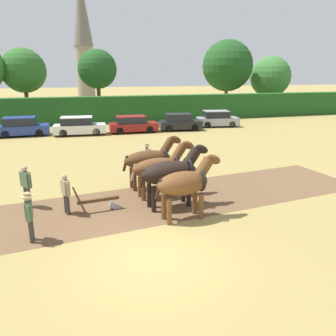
{
  "coord_description": "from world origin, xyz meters",
  "views": [
    {
      "loc": [
        -1.94,
        -8.12,
        5.09
      ],
      "look_at": [
        1.92,
        5.03,
        1.1
      ],
      "focal_mm": 35.0,
      "sensor_mm": 36.0,
      "label": 1
    }
  ],
  "objects": [
    {
      "name": "draft_horse_trail_right",
      "position": [
        1.34,
        5.89,
        1.33
      ],
      "size": [
        2.9,
        1.09,
        2.41
      ],
      "rotation": [
        0.0,
        0.0,
        0.11
      ],
      "color": "#513319",
      "rests_on": "ground"
    },
    {
      "name": "plowed_furrow_strip",
      "position": [
        -2.48,
        3.59,
        0.0
      ],
      "size": [
        26.46,
        7.08,
        0.01
      ],
      "primitive_type": "cube",
      "rotation": [
        0.0,
        0.0,
        0.11
      ],
      "color": "brown",
      "rests_on": "ground"
    },
    {
      "name": "farmer_onlooker_right",
      "position": [
        -3.84,
        4.92,
        0.98
      ],
      "size": [
        0.46,
        0.56,
        1.69
      ],
      "rotation": [
        0.0,
        0.0,
        0.64
      ],
      "color": "#4C4C4C",
      "rests_on": "ground"
    },
    {
      "name": "parked_car_center",
      "position": [
        -1.41,
        20.55,
        0.74
      ],
      "size": [
        4.4,
        1.99,
        1.55
      ],
      "rotation": [
        0.0,
        0.0,
        -0.06
      ],
      "color": "silver",
      "rests_on": "ground"
    },
    {
      "name": "draft_horse_trail_left",
      "position": [
        1.48,
        4.66,
        1.28
      ],
      "size": [
        2.95,
        1.11,
        2.39
      ],
      "rotation": [
        0.0,
        0.0,
        0.11
      ],
      "color": "brown",
      "rests_on": "ground"
    },
    {
      "name": "farmer_beside_team",
      "position": [
        1.65,
        7.99,
        0.92
      ],
      "size": [
        0.4,
        0.59,
        1.6
      ],
      "rotation": [
        0.0,
        0.0,
        0.4
      ],
      "color": "#28334C",
      "rests_on": "ground"
    },
    {
      "name": "hedgerow",
      "position": [
        0.0,
        27.17,
        1.37
      ],
      "size": [
        69.5,
        1.67,
        2.75
      ],
      "primitive_type": "cube",
      "color": "#1E511E",
      "rests_on": "ground"
    },
    {
      "name": "parked_car_right",
      "position": [
        7.55,
        20.39,
        0.73
      ],
      "size": [
        3.97,
        2.14,
        1.52
      ],
      "rotation": [
        0.0,
        0.0,
        -0.12
      ],
      "color": "black",
      "rests_on": "ground"
    },
    {
      "name": "tree_center_right",
      "position": [
        25.35,
        33.64,
        4.55
      ],
      "size": [
        5.6,
        5.6,
        7.36
      ],
      "color": "#4C3823",
      "rests_on": "ground"
    },
    {
      "name": "tree_left",
      "position": [
        -6.72,
        33.1,
        5.33
      ],
      "size": [
        4.92,
        4.92,
        7.81
      ],
      "color": "#4C3823",
      "rests_on": "ground"
    },
    {
      "name": "parked_car_center_right",
      "position": [
        3.19,
        20.5,
        0.7
      ],
      "size": [
        4.23,
        1.81,
        1.46
      ],
      "rotation": [
        0.0,
        0.0,
        -0.02
      ],
      "color": "maroon",
      "rests_on": "ground"
    },
    {
      "name": "tree_center_left",
      "position": [
        1.3,
        31.53,
        5.49
      ],
      "size": [
        4.41,
        4.41,
        7.73
      ],
      "color": "#423323",
      "rests_on": "ground"
    },
    {
      "name": "draft_horse_lead_right",
      "position": [
        1.61,
        3.43,
        1.4
      ],
      "size": [
        2.96,
        1.2,
        2.48
      ],
      "rotation": [
        0.0,
        0.0,
        0.11
      ],
      "color": "black",
      "rests_on": "ground"
    },
    {
      "name": "parked_car_center_left",
      "position": [
        -5.98,
        21.43,
        0.75
      ],
      "size": [
        4.16,
        1.83,
        1.58
      ],
      "rotation": [
        0.0,
        0.0,
        0.01
      ],
      "color": "navy",
      "rests_on": "ground"
    },
    {
      "name": "tree_center",
      "position": [
        18.54,
        33.5,
        6.01
      ],
      "size": [
        6.69,
        6.69,
        9.37
      ],
      "color": "brown",
      "rests_on": "ground"
    },
    {
      "name": "farmer_at_plow",
      "position": [
        -2.37,
        3.83,
        0.89
      ],
      "size": [
        0.34,
        0.61,
        1.55
      ],
      "rotation": [
        0.0,
        0.0,
        0.34
      ],
      "color": "#38332D",
      "rests_on": "ground"
    },
    {
      "name": "farmer_onlooker_left",
      "position": [
        -3.43,
        1.96,
        0.93
      ],
      "size": [
        0.4,
        0.64,
        1.61
      ],
      "rotation": [
        0.0,
        0.0,
        0.05
      ],
      "color": "#38332D",
      "rests_on": "ground"
    },
    {
      "name": "ground_plane",
      "position": [
        0.0,
        0.0,
        0.0
      ],
      "size": [
        240.0,
        240.0,
        0.0
      ],
      "primitive_type": "plane",
      "color": "#998447"
    },
    {
      "name": "church_spire",
      "position": [
        0.93,
        52.34,
        11.01
      ],
      "size": [
        3.24,
        3.24,
        21.04
      ],
      "color": "gray",
      "rests_on": "ground"
    },
    {
      "name": "plow",
      "position": [
        -1.07,
        3.75,
        0.33
      ],
      "size": [
        1.81,
        0.53,
        1.13
      ],
      "rotation": [
        0.0,
        0.0,
        0.11
      ],
      "color": "#4C331E",
      "rests_on": "ground"
    },
    {
      "name": "parked_car_far_right",
      "position": [
        11.77,
        21.42,
        0.74
      ],
      "size": [
        4.19,
        2.4,
        1.56
      ],
      "rotation": [
        0.0,
        0.0,
        -0.16
      ],
      "color": "#9E9EA8",
      "rests_on": "ground"
    },
    {
      "name": "draft_horse_lead_left",
      "position": [
        1.75,
        2.21,
        1.35
      ],
      "size": [
        2.62,
        1.12,
        2.38
      ],
      "rotation": [
        0.0,
        0.0,
        0.11
      ],
      "color": "brown",
      "rests_on": "ground"
    }
  ]
}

